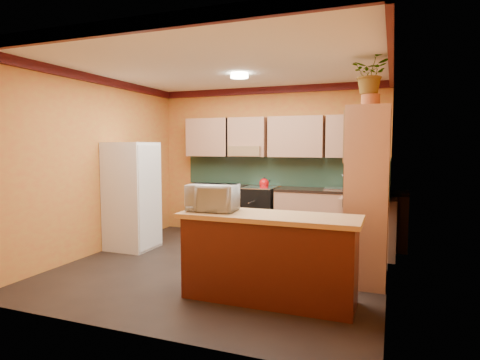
# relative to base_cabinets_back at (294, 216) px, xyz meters

# --- Properties ---
(room_shell) EXTENTS (4.24, 4.24, 2.72)m
(room_shell) POSITION_rel_base_cabinets_back_xyz_m (-0.53, -1.52, 1.65)
(room_shell) COLOR black
(room_shell) RESTS_ON ground
(base_cabinets_back) EXTENTS (3.65, 0.60, 0.88)m
(base_cabinets_back) POSITION_rel_base_cabinets_back_xyz_m (0.00, 0.00, 0.00)
(base_cabinets_back) COLOR tan
(base_cabinets_back) RESTS_ON ground
(countertop_back) EXTENTS (3.65, 0.62, 0.04)m
(countertop_back) POSITION_rel_base_cabinets_back_xyz_m (0.00, -0.00, 0.46)
(countertop_back) COLOR black
(countertop_back) RESTS_ON base_cabinets_back
(stove) EXTENTS (0.58, 0.58, 0.91)m
(stove) POSITION_rel_base_cabinets_back_xyz_m (-0.62, -0.00, 0.02)
(stove) COLOR black
(stove) RESTS_ON ground
(kettle) EXTENTS (0.19, 0.19, 0.18)m
(kettle) POSITION_rel_base_cabinets_back_xyz_m (-0.52, -0.05, 0.56)
(kettle) COLOR #BC0C0F
(kettle) RESTS_ON stove
(sink) EXTENTS (0.48, 0.40, 0.03)m
(sink) POSITION_rel_base_cabinets_back_xyz_m (0.78, 0.00, 0.50)
(sink) COLOR silver
(sink) RESTS_ON countertop_back
(base_cabinets_right) EXTENTS (0.60, 0.80, 0.88)m
(base_cabinets_right) POSITION_rel_base_cabinets_back_xyz_m (1.25, -0.56, 0.00)
(base_cabinets_right) COLOR tan
(base_cabinets_right) RESTS_ON ground
(countertop_right) EXTENTS (0.62, 0.80, 0.04)m
(countertop_right) POSITION_rel_base_cabinets_back_xyz_m (1.25, -0.56, 0.46)
(countertop_right) COLOR black
(countertop_right) RESTS_ON base_cabinets_right
(fridge) EXTENTS (0.68, 0.66, 1.70)m
(fridge) POSITION_rel_base_cabinets_back_xyz_m (-2.30, -1.43, 0.41)
(fridge) COLOR silver
(fridge) RESTS_ON ground
(pantry) EXTENTS (0.48, 0.90, 2.10)m
(pantry) POSITION_rel_base_cabinets_back_xyz_m (1.30, -1.67, 0.61)
(pantry) COLOR tan
(pantry) RESTS_ON ground
(fern_pot) EXTENTS (0.22, 0.22, 0.16)m
(fern_pot) POSITION_rel_base_cabinets_back_xyz_m (1.30, -1.62, 1.74)
(fern_pot) COLOR #9D4C26
(fern_pot) RESTS_ON pantry
(fern) EXTENTS (0.51, 0.46, 0.49)m
(fern) POSITION_rel_base_cabinets_back_xyz_m (1.30, -1.62, 2.06)
(fern) COLOR tan
(fern) RESTS_ON fern_pot
(breakfast_bar) EXTENTS (1.80, 0.55, 0.88)m
(breakfast_bar) POSITION_rel_base_cabinets_back_xyz_m (0.37, -2.75, 0.00)
(breakfast_bar) COLOR #4F1912
(breakfast_bar) RESTS_ON ground
(bar_top) EXTENTS (1.90, 0.65, 0.05)m
(bar_top) POSITION_rel_base_cabinets_back_xyz_m (0.37, -2.75, 0.47)
(bar_top) COLOR tan
(bar_top) RESTS_ON breakfast_bar
(microwave) EXTENTS (0.56, 0.40, 0.29)m
(microwave) POSITION_rel_base_cabinets_back_xyz_m (-0.27, -2.75, 0.64)
(microwave) COLOR silver
(microwave) RESTS_ON bar_top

